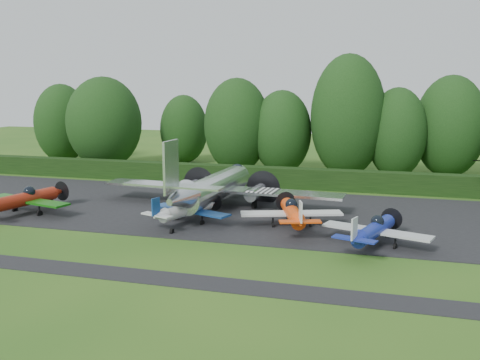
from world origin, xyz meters
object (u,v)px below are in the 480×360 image
(light_plane_red, at_px, (23,199))
(light_plane_blue, at_px, (374,230))
(transport_plane, at_px, (214,187))
(light_plane_orange, at_px, (293,212))
(light_plane_white, at_px, (187,209))

(light_plane_red, xyz_separation_m, light_plane_blue, (27.07, -1.27, -0.13))
(transport_plane, distance_m, light_plane_orange, 8.34)
(light_plane_white, relative_size, light_plane_blue, 0.95)
(light_plane_orange, bearing_deg, transport_plane, 169.57)
(transport_plane, bearing_deg, light_plane_red, -161.28)
(light_plane_white, xyz_separation_m, light_plane_blue, (13.60, -2.31, 0.06))
(light_plane_blue, bearing_deg, transport_plane, 134.08)
(transport_plane, height_order, light_plane_white, transport_plane)
(light_plane_orange, bearing_deg, light_plane_red, -156.94)
(transport_plane, distance_m, light_plane_white, 4.83)
(light_plane_red, distance_m, light_plane_orange, 21.37)
(transport_plane, xyz_separation_m, light_plane_blue, (13.06, -7.04, -0.76))
(light_plane_red, relative_size, light_plane_orange, 1.07)
(transport_plane, distance_m, light_plane_red, 15.16)
(light_plane_orange, bearing_deg, light_plane_blue, -9.45)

